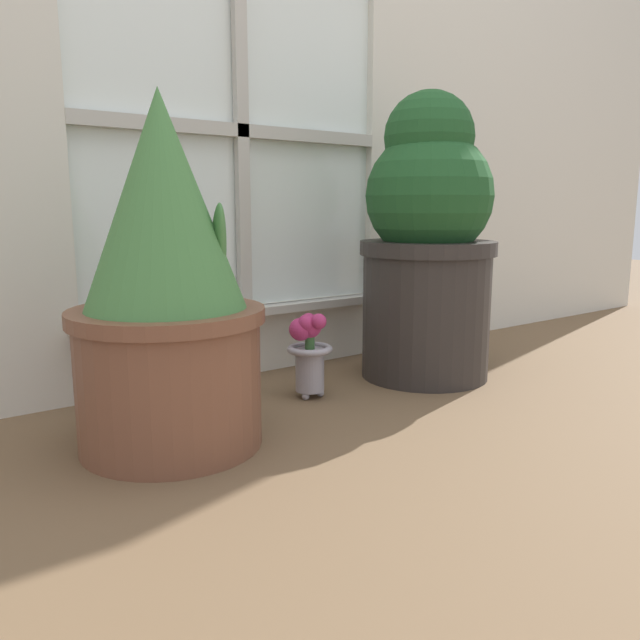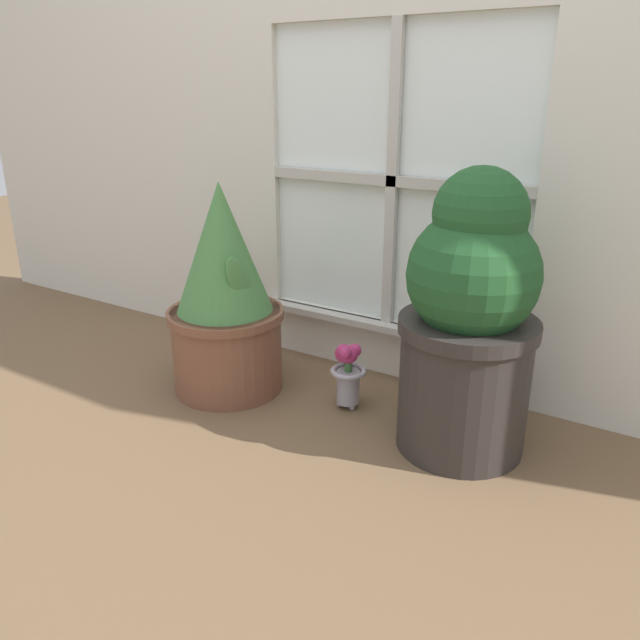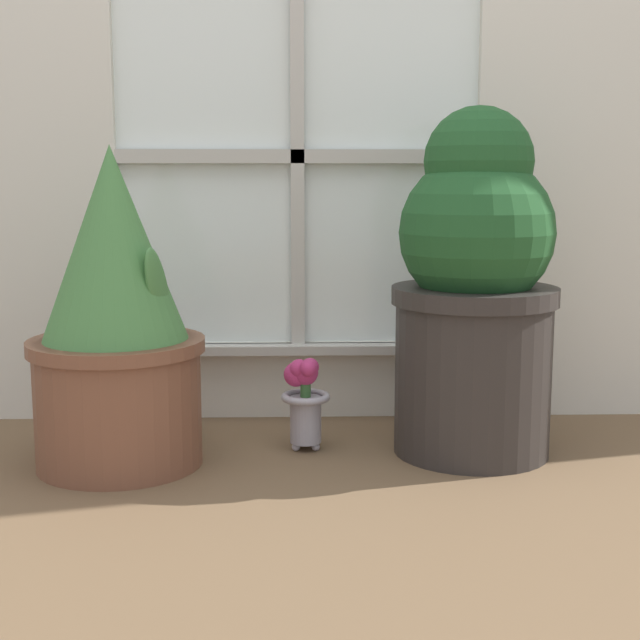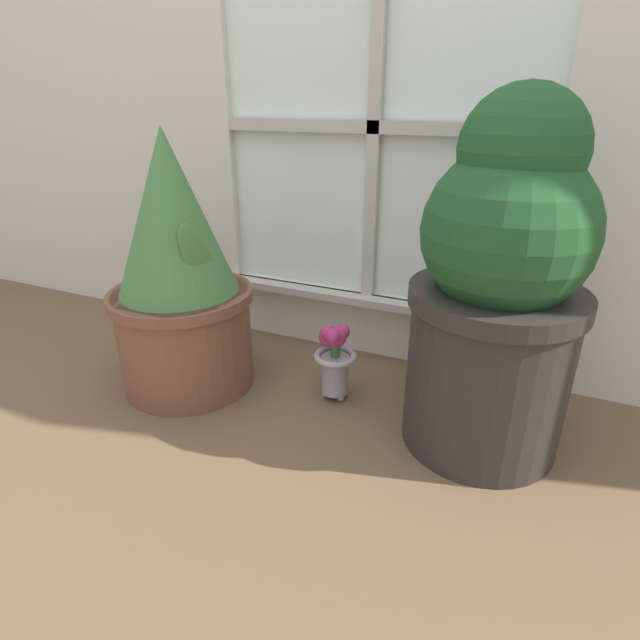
# 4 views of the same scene
# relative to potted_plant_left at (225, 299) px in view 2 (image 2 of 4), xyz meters

# --- Properties ---
(ground_plane) EXTENTS (10.00, 10.00, 0.00)m
(ground_plane) POSITION_rel_potted_plant_left_xyz_m (0.41, -0.13, -0.33)
(ground_plane) COLOR brown
(potted_plant_left) EXTENTS (0.39, 0.39, 0.72)m
(potted_plant_left) POSITION_rel_potted_plant_left_xyz_m (0.00, 0.00, 0.00)
(potted_plant_left) COLOR brown
(potted_plant_left) RESTS_ON ground_plane
(potted_plant_right) EXTENTS (0.39, 0.39, 0.81)m
(potted_plant_right) POSITION_rel_potted_plant_left_xyz_m (0.82, 0.07, 0.06)
(potted_plant_right) COLOR #2D2826
(potted_plant_right) RESTS_ON ground_plane
(flower_vase) EXTENTS (0.12, 0.12, 0.23)m
(flower_vase) POSITION_rel_potted_plant_left_xyz_m (0.42, 0.10, -0.20)
(flower_vase) COLOR #99939E
(flower_vase) RESTS_ON ground_plane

